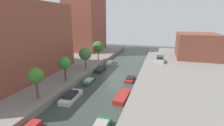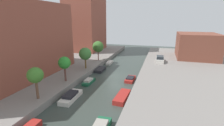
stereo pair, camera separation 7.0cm
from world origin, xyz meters
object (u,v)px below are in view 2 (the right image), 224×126
at_px(moored_boat_left_2, 89,81).
at_px(moored_boat_left_3, 100,70).
at_px(street_tree_3, 98,47).
at_px(parked_car, 160,59).
at_px(low_block_right, 197,46).
at_px(street_tree_0, 35,76).
at_px(apartment_block_near, 5,41).
at_px(street_tree_1, 64,63).
at_px(street_tree_2, 85,54).
at_px(moored_boat_left_1, 71,97).
at_px(moored_boat_right_1, 122,97).
at_px(moored_boat_right_2, 130,79).
at_px(apartment_tower_far, 85,8).
at_px(moored_boat_left_4, 110,63).

bearing_deg(moored_boat_left_2, moored_boat_left_3, 94.65).
height_order(street_tree_3, moored_boat_left_3, street_tree_3).
bearing_deg(parked_car, low_block_right, 40.08).
xyz_separation_m(low_block_right, moored_boat_left_3, (-22.01, -16.11, -4.01)).
xyz_separation_m(street_tree_0, street_tree_3, (-0.00, 22.23, 0.26)).
height_order(apartment_block_near, street_tree_1, apartment_block_near).
bearing_deg(street_tree_1, street_tree_2, 90.00).
xyz_separation_m(street_tree_2, moored_boat_left_1, (3.33, -12.01, -3.75)).
distance_m(apartment_block_near, low_block_right, 44.69).
xyz_separation_m(street_tree_2, moored_boat_right_1, (10.50, -9.75, -3.82)).
height_order(street_tree_3, moored_boat_right_2, street_tree_3).
height_order(moored_boat_left_2, moored_boat_left_3, moored_boat_left_2).
distance_m(apartment_tower_far, street_tree_2, 24.79).
bearing_deg(moored_boat_left_1, street_tree_1, 129.38).
xyz_separation_m(moored_boat_left_4, moored_boat_right_2, (7.52, -10.64, 0.05)).
bearing_deg(moored_boat_left_4, apartment_tower_far, 135.64).
distance_m(street_tree_0, moored_boat_right_1, 12.27).
height_order(low_block_right, moored_boat_right_2, low_block_right).
bearing_deg(parked_car, moored_boat_left_1, -118.36).
relative_size(street_tree_0, moored_boat_left_2, 1.27).
distance_m(street_tree_2, moored_boat_left_2, 7.43).
xyz_separation_m(street_tree_1, moored_boat_left_1, (3.33, -4.06, -3.76)).
distance_m(apartment_block_near, moored_boat_right_2, 23.14).
height_order(parked_car, moored_boat_left_4, parked_car).
bearing_deg(apartment_tower_far, moored_boat_right_1, -56.61).
xyz_separation_m(street_tree_1, moored_boat_left_3, (2.60, 9.87, -3.88)).
height_order(low_block_right, moored_boat_left_1, low_block_right).
bearing_deg(apartment_block_near, street_tree_0, -26.62).
bearing_deg(street_tree_0, parked_car, 58.46).
bearing_deg(moored_boat_right_1, street_tree_1, 170.25).
bearing_deg(low_block_right, moored_boat_left_2, -132.29).
height_order(street_tree_1, moored_boat_right_2, street_tree_1).
height_order(low_block_right, street_tree_2, low_block_right).
bearing_deg(moored_boat_left_2, apartment_block_near, -163.44).
bearing_deg(moored_boat_left_1, parked_car, 61.64).
relative_size(apartment_tower_far, moored_boat_left_3, 7.31).
bearing_deg(apartment_block_near, moored_boat_right_1, -0.57).
distance_m(moored_boat_left_1, moored_boat_right_2, 12.11).
bearing_deg(parked_car, apartment_tower_far, 157.58).
distance_m(street_tree_3, moored_boat_right_1, 20.60).
bearing_deg(street_tree_0, street_tree_1, 90.00).
relative_size(apartment_tower_far, moored_boat_right_2, 7.85).
height_order(apartment_block_near, street_tree_2, apartment_block_near).
relative_size(apartment_block_near, street_tree_1, 5.75).
distance_m(street_tree_1, street_tree_2, 7.95).
bearing_deg(moored_boat_left_2, street_tree_1, -142.68).
relative_size(apartment_tower_far, street_tree_2, 6.02).
height_order(low_block_right, street_tree_3, low_block_right).
height_order(street_tree_3, parked_car, street_tree_3).
distance_m(apartment_block_near, moored_boat_right_1, 22.14).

